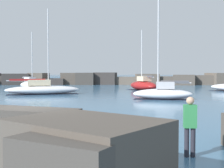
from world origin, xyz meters
name	(u,v)px	position (x,y,z in m)	size (l,w,h in m)	color
ground_plane	(27,147)	(0.00, 0.00, 0.00)	(600.00, 600.00, 0.00)	#3D6B8E
open_sea_beyond	(118,79)	(0.00, 112.34, 0.00)	(400.00, 116.00, 0.01)	#2D5B7F
breakwater_jetty	(101,79)	(-1.80, 52.17, 1.02)	(66.60, 7.23, 2.42)	#383330
foreground_rocks	(38,139)	(0.82, -1.49, 0.59)	(17.90, 7.87, 1.40)	#4C443D
sailboat_moored_0	(31,84)	(-11.08, 36.17, 0.64)	(5.37, 5.29, 8.47)	white
sailboat_moored_1	(163,93)	(6.59, 18.23, 0.62)	(5.55, 2.56, 9.89)	white
sailboat_moored_3	(143,85)	(5.60, 32.22, 0.72)	(4.73, 6.73, 8.22)	maroon
sailboat_moored_5	(42,89)	(-6.04, 24.16, 0.60)	(8.38, 4.53, 9.51)	white
person_on_rocks	(190,123)	(5.13, -1.01, 0.98)	(0.36, 0.23, 1.75)	#282833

